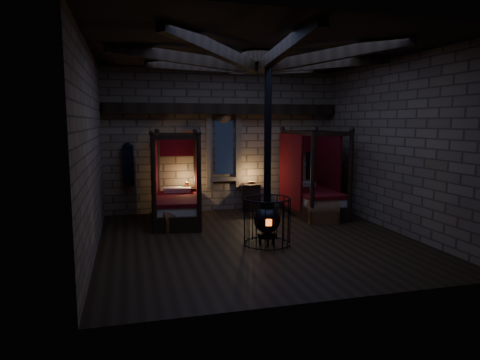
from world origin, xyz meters
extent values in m
cube|color=black|center=(0.00, 0.00, 0.00)|extent=(7.00, 7.00, 0.01)
cube|color=#847054|center=(0.00, 3.50, 2.10)|extent=(7.00, 0.02, 4.20)
cube|color=#847054|center=(0.00, -3.50, 2.10)|extent=(7.00, 0.02, 4.20)
cube|color=#847054|center=(-3.50, 0.00, 2.10)|extent=(0.02, 7.00, 4.20)
cube|color=#847054|center=(3.50, 0.00, 2.10)|extent=(0.02, 7.00, 4.20)
cube|color=black|center=(0.00, 0.00, 4.20)|extent=(7.00, 7.00, 0.01)
cube|color=black|center=(0.00, 3.32, 3.05)|extent=(6.86, 0.35, 0.30)
cylinder|color=black|center=(0.00, 0.00, 4.05)|extent=(0.70, 0.70, 0.25)
cube|color=black|center=(0.00, 3.45, 1.90)|extent=(0.55, 0.04, 1.60)
cube|color=maroon|center=(-1.00, 3.46, 2.10)|extent=(0.45, 0.03, 0.65)
cube|color=black|center=(-2.80, 3.34, 1.45)|extent=(0.30, 0.10, 1.15)
cube|color=black|center=(2.80, 3.34, 1.45)|extent=(0.30, 0.10, 1.15)
cube|color=black|center=(-1.57, 2.14, 0.19)|extent=(1.41, 2.36, 0.39)
cube|color=beige|center=(-1.57, 2.14, 0.50)|extent=(1.27, 2.17, 0.24)
cube|color=maroon|center=(-1.57, 2.14, 0.65)|extent=(1.34, 2.22, 0.11)
cube|color=beige|center=(-1.48, 2.95, 0.75)|extent=(0.79, 0.46, 0.15)
cube|color=#60080D|center=(-1.44, 3.24, 1.99)|extent=(1.18, 0.19, 0.59)
cylinder|color=black|center=(-2.23, 1.13, 1.18)|extent=(0.12, 0.12, 2.37)
cylinder|color=black|center=(-1.98, 3.27, 1.18)|extent=(0.12, 0.12, 2.37)
cylinder|color=black|center=(-1.16, 1.01, 1.18)|extent=(0.12, 0.12, 2.37)
cylinder|color=black|center=(-0.91, 3.14, 1.18)|extent=(0.12, 0.12, 2.37)
cube|color=#60080D|center=(-2.10, 2.53, 1.24)|extent=(0.25, 1.61, 2.10)
cube|color=#60080D|center=(-0.97, 2.39, 1.24)|extent=(0.25, 1.61, 2.10)
cube|color=black|center=(2.35, 2.15, 0.20)|extent=(1.22, 2.30, 0.40)
cube|color=beige|center=(2.35, 2.15, 0.51)|extent=(1.08, 2.12, 0.24)
cube|color=maroon|center=(2.35, 2.15, 0.66)|extent=(1.15, 2.17, 0.11)
cube|color=beige|center=(2.34, 2.98, 0.77)|extent=(0.77, 0.39, 0.15)
cube|color=#60080D|center=(2.34, 3.28, 2.03)|extent=(1.21, 0.07, 0.60)
cylinder|color=black|center=(1.82, 1.04, 1.21)|extent=(0.12, 0.12, 2.42)
cylinder|color=black|center=(1.79, 3.24, 1.21)|extent=(0.12, 0.12, 2.42)
cylinder|color=black|center=(2.91, 1.06, 1.21)|extent=(0.12, 0.12, 2.42)
cylinder|color=black|center=(2.89, 3.25, 1.21)|extent=(0.12, 0.12, 2.42)
cube|color=#60080D|center=(1.76, 2.47, 1.26)|extent=(0.09, 1.65, 2.14)
cube|color=#60080D|center=(2.93, 2.48, 1.26)|extent=(0.09, 1.65, 2.14)
cube|color=brown|center=(-1.67, 1.36, 0.16)|extent=(0.88, 0.68, 0.32)
cylinder|color=brown|center=(-1.67, 1.36, 0.32)|extent=(0.88, 0.68, 0.47)
cube|color=#A77333|center=(-2.02, 1.26, 0.16)|extent=(0.19, 0.49, 0.34)
cube|color=#A77333|center=(-1.33, 1.47, 0.16)|extent=(0.19, 0.49, 0.34)
cube|color=brown|center=(2.17, 1.14, 0.17)|extent=(0.88, 0.63, 0.33)
cylinder|color=brown|center=(2.17, 1.14, 0.33)|extent=(0.88, 0.63, 0.49)
cube|color=#A77333|center=(1.81, 1.21, 0.17)|extent=(0.15, 0.51, 0.35)
cube|color=#A77333|center=(2.53, 1.06, 0.17)|extent=(0.15, 0.51, 0.35)
cube|color=black|center=(-1.18, 3.11, 0.37)|extent=(0.47, 0.45, 0.74)
cube|color=black|center=(-1.18, 3.11, 0.76)|extent=(0.51, 0.49, 0.04)
cylinder|color=#A77333|center=(-1.18, 3.11, 0.87)|extent=(0.11, 0.11, 0.17)
cube|color=black|center=(0.77, 3.13, 0.39)|extent=(0.51, 0.49, 0.78)
cube|color=black|center=(0.77, 3.13, 0.80)|extent=(0.56, 0.54, 0.04)
cube|color=brown|center=(0.77, 3.13, 0.86)|extent=(0.21, 0.16, 0.06)
cylinder|color=black|center=(0.08, -0.47, 0.23)|extent=(0.41, 0.41, 0.10)
sphere|color=black|center=(0.08, -0.47, 0.57)|extent=(0.58, 0.58, 0.58)
cylinder|color=black|center=(0.08, -0.47, 0.88)|extent=(0.29, 0.29, 0.15)
cube|color=#FF5914|center=(0.02, -0.74, 0.57)|extent=(0.15, 0.05, 0.15)
cylinder|color=black|center=(0.08, -0.47, 2.49)|extent=(0.16, 0.16, 3.12)
torus|color=black|center=(0.08, -0.47, 0.04)|extent=(1.03, 1.03, 0.03)
torus|color=black|center=(0.08, -0.47, 1.04)|extent=(1.03, 1.03, 0.03)
camera|label=1|loc=(-2.80, -9.09, 2.68)|focal=32.00mm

